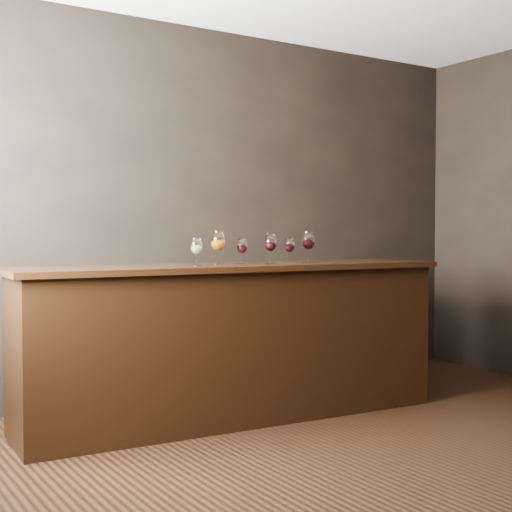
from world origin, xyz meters
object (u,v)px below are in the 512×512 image
back_bar_shelf (202,332)px  glass_red_d (308,241)px  glass_amber (218,242)px  glass_red_a (242,246)px  bar_counter (234,344)px  glass_white (197,247)px  glass_red_c (289,246)px  glass_red_b (271,243)px

back_bar_shelf → glass_red_d: 1.05m
glass_amber → glass_red_a: size_ratio=1.27×
bar_counter → glass_amber: glass_amber is taller
glass_white → glass_red_c: (0.76, 0.06, -0.00)m
bar_counter → glass_red_d: 0.93m
glass_red_b → glass_white: bearing=179.2°
back_bar_shelf → bar_counter: bearing=-98.0°
glass_red_a → glass_red_b: glass_red_b is taller
glass_white → glass_red_c: glass_white is taller
glass_red_c → glass_red_d: glass_red_d is taller
glass_white → glass_red_c: 0.77m
glass_red_a → glass_red_d: (0.56, 0.01, 0.03)m
back_bar_shelf → glass_amber: 0.91m
glass_red_b → glass_red_d: 0.38m
glass_red_a → glass_red_d: size_ratio=0.79×
back_bar_shelf → glass_red_a: 0.87m
bar_counter → glass_red_a: bearing=23.5°
bar_counter → glass_amber: 0.69m
glass_red_d → bar_counter: bearing=-176.4°
glass_red_b → glass_red_d: glass_red_d is taller
glass_red_a → back_bar_shelf: bearing=89.3°
bar_counter → glass_red_d: bearing=7.3°
glass_red_c → glass_red_b: bearing=-161.1°
glass_white → glass_red_b: bearing=-0.8°
back_bar_shelf → glass_red_c: size_ratio=16.06×
bar_counter → back_bar_shelf: bearing=85.7°
glass_white → glass_amber: size_ratio=0.80×
glass_white → glass_amber: 0.21m
glass_red_c → back_bar_shelf: bearing=122.9°
bar_counter → glass_red_b: size_ratio=14.03×
back_bar_shelf → glass_red_a: (-0.01, -0.59, 0.64)m
glass_white → glass_red_c: size_ratio=1.01×
glass_white → glass_red_d: bearing=4.4°
glass_white → glass_amber: (0.19, 0.07, 0.03)m
back_bar_shelf → glass_red_c: bearing=-57.1°
glass_white → glass_red_a: glass_white is taller
glass_amber → glass_red_a: bearing=-2.0°
bar_counter → glass_red_d: size_ratio=13.14×
glass_red_a → glass_red_d: bearing=1.2°
glass_red_b → glass_red_d: (0.37, 0.08, 0.01)m
glass_white → bar_counter: bearing=6.2°
bar_counter → back_bar_shelf: 0.63m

